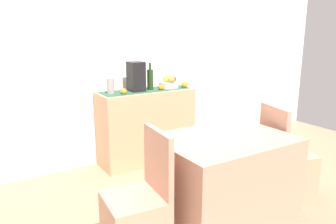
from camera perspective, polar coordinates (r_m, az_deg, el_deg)
The scene contains 18 objects.
ground_plane at distance 3.36m, azimuth 2.74°, elevation -13.82°, with size 6.40×6.40×0.02m, color #9C7A5C.
room_wall_rear at distance 4.00m, azimuth -6.83°, elevation 10.91°, with size 6.40×0.06×2.70m, color silver.
sideboard_console at distance 3.97m, azimuth -3.71°, elevation -2.48°, with size 1.13×0.42×0.87m, color tan.
table_runner at distance 3.87m, azimuth -3.81°, elevation 3.77°, with size 1.06×0.32×0.01m, color #265038.
fruit_bowl at distance 4.01m, azimuth 0.11°, elevation 4.72°, with size 0.24×0.24×0.07m, color silver.
apple_upper at distance 4.06m, azimuth -0.04°, elevation 5.87°, with size 0.08×0.08×0.08m, color #82A830.
apple_front at distance 3.94m, azimuth 0.65°, elevation 5.57°, with size 0.07×0.07×0.07m, color olive.
apple_left at distance 3.99m, azimuth -0.37°, elevation 5.70°, with size 0.07×0.07×0.07m, color gold.
apple_right at distance 4.01m, azimuth 0.97°, elevation 5.71°, with size 0.07×0.07×0.07m, color #A63022.
wine_bottle at distance 3.87m, azimuth -3.09°, elevation 5.64°, with size 0.07×0.07×0.32m.
coffee_maker at distance 3.78m, azimuth -5.52°, elevation 6.06°, with size 0.16×0.18×0.34m, color black.
ceramic_vase at distance 3.67m, azimuth -9.85°, elevation 4.39°, with size 0.08×0.08×0.17m, color #9C908D.
orange_loose_near_bowl at distance 3.64m, azimuth -7.62°, elevation 3.53°, with size 0.07×0.07×0.07m, color orange.
orange_loose_mid at distance 4.04m, azimuth 2.83°, elevation 4.72°, with size 0.08×0.08×0.08m, color orange.
orange_loose_end at distance 3.86m, azimuth -1.19°, elevation 4.25°, with size 0.07×0.07×0.07m, color orange.
dining_table at distance 2.76m, azimuth 9.45°, elevation -11.59°, with size 1.02×0.77×0.74m, color tan.
chair_near_window at distance 2.43m, azimuth -5.31°, elevation -18.11°, with size 0.44×0.44×0.90m.
chair_by_corner at distance 3.33m, azimuth 19.58°, elevation -9.62°, with size 0.49×0.49×0.90m.
Camera 1 is at (-1.70, -2.44, 1.55)m, focal length 35.39 mm.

